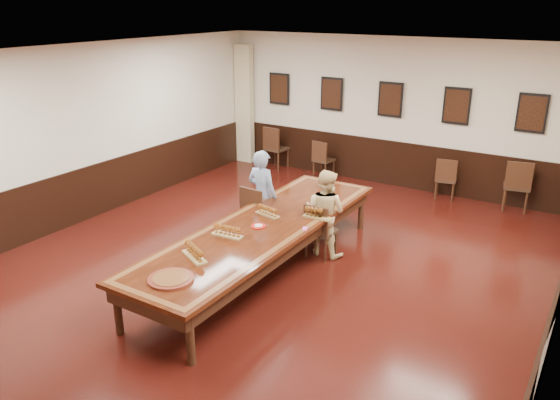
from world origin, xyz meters
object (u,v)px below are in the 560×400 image
Objects in this scene: chair_man at (259,213)px; person_man at (262,195)px; chair_woman at (321,230)px; person_woman at (325,213)px; spare_chair_b at (324,159)px; conference_table at (262,234)px; carved_platter at (171,279)px; spare_chair_c at (446,178)px; spare_chair_d at (517,185)px; spare_chair_a at (277,147)px.

person_man reaches higher than chair_man.
person_woman is at bearing -90.00° from chair_woman.
spare_chair_b reaches higher than conference_table.
chair_woman is at bearing 124.95° from spare_chair_b.
conference_table is 1.98m from carved_platter.
conference_table is at bearing 114.65° from spare_chair_b.
chair_woman is 1.04× the size of spare_chair_c.
person_woman is at bearing 80.88° from carved_platter.
spare_chair_c is at bearing -7.45° from spare_chair_d.
chair_man is 4.34m from spare_chair_c.
conference_table is at bearing 66.05° from person_woman.
person_woman is 1.17m from conference_table.
carved_platter is (2.78, -6.74, 0.26)m from spare_chair_a.
spare_chair_a is 0.72× the size of person_woman.
spare_chair_d reaches higher than spare_chair_c.
carved_platter is (-0.48, -2.93, 0.32)m from chair_woman.
chair_woman is 1.04× the size of spare_chair_b.
spare_chair_b is 0.17× the size of conference_table.
conference_table is (-2.75, -4.82, 0.10)m from spare_chair_d.
spare_chair_d reaches higher than chair_man.
chair_man is 1.21m from chair_woman.
spare_chair_a is 5.51m from conference_table.
spare_chair_c is at bearing -115.98° from person_man.
person_man is (0.72, -3.64, 0.35)m from spare_chair_b.
chair_woman is 1.25m from person_man.
person_man is 0.31× the size of conference_table.
spare_chair_a is at bearing -47.79° from chair_woman.
chair_man is at bearing 90.00° from person_man.
conference_table is (-0.50, -1.05, -0.10)m from person_woman.
spare_chair_b is at bearing -9.43° from spare_chair_c.
spare_chair_a is 1.18× the size of spare_chair_b.
person_woman reaches higher than spare_chair_b.
chair_woman is 4.21m from spare_chair_b.
carved_platter is (-2.74, -6.80, 0.26)m from spare_chair_d.
chair_man reaches higher than chair_woman.
chair_woman is 0.64× the size of person_woman.
spare_chair_b is (-1.92, 3.74, -0.02)m from chair_woman.
carved_platter is (0.73, -2.93, 0.28)m from chair_man.
person_man is at bearing 103.34° from carved_platter.
person_woman reaches higher than spare_chair_a.
chair_woman is 0.58× the size of person_man.
spare_chair_a is at bearing 112.42° from carved_platter.
spare_chair_b is 0.61× the size of person_woman.
chair_man is 0.95× the size of spare_chair_a.
person_man is 1.21m from person_woman.
person_man is 2.53× the size of carved_platter.
person_woman reaches higher than conference_table.
spare_chair_c reaches higher than conference_table.
spare_chair_a is at bearing -47.04° from person_woman.
chair_man is 0.69× the size of person_woman.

